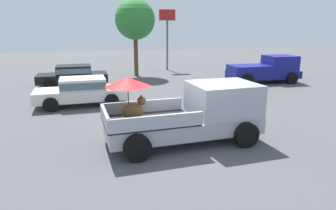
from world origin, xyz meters
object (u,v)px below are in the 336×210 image
pickup_truck_main (194,112)px  parked_sedan_far (73,75)px  parked_sedan_near (82,90)px  pickup_truck_red (266,70)px  motel_sign (167,28)px

pickup_truck_main → parked_sedan_far: bearing=108.2°
pickup_truck_main → parked_sedan_near: pickup_truck_main is taller
parked_sedan_near → pickup_truck_main: bearing=119.9°
pickup_truck_main → parked_sedan_far: pickup_truck_main is taller
pickup_truck_main → pickup_truck_red: 12.37m
pickup_truck_red → parked_sedan_near: 12.48m
parked_sedan_far → pickup_truck_main: bearing=109.7°
motel_sign → pickup_truck_main: bearing=-101.4°
pickup_truck_red → motel_sign: (-5.00, 7.62, 2.72)m
parked_sedan_far → motel_sign: motel_sign is taller
parked_sedan_far → motel_sign: 10.01m
pickup_truck_red → parked_sedan_far: 12.81m
pickup_truck_red → parked_sedan_near: pickup_truck_red is taller
pickup_truck_main → parked_sedan_far: size_ratio=1.18×
pickup_truck_main → pickup_truck_red: (8.37, 9.11, -0.10)m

